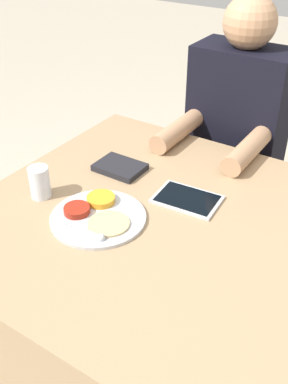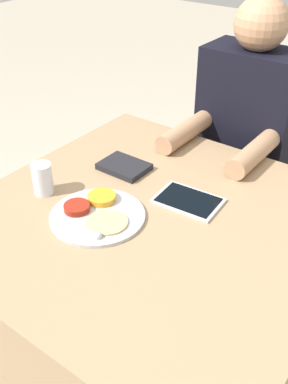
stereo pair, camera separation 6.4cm
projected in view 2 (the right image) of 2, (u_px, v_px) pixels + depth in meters
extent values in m
plane|color=#B2A893|center=(151.00, 376.00, 1.68)|extent=(12.00, 12.00, 0.00)
cube|color=#9E7F5B|center=(152.00, 307.00, 1.47)|extent=(1.00, 0.99, 0.75)
cylinder|color=#B7BABF|center=(98.00, 216.00, 1.24)|extent=(0.27, 0.27, 0.01)
cylinder|color=gold|center=(102.00, 198.00, 1.29)|extent=(0.08, 0.08, 0.02)
cylinder|color=maroon|center=(77.00, 207.00, 1.25)|extent=(0.07, 0.07, 0.02)
cylinder|color=tan|center=(107.00, 222.00, 1.21)|extent=(0.11, 0.11, 0.01)
cylinder|color=#B7BABF|center=(81.00, 227.00, 1.19)|extent=(0.12, 0.01, 0.01)
sphere|color=#B7BABF|center=(98.00, 236.00, 1.16)|extent=(0.02, 0.02, 0.02)
cube|color=silver|center=(124.00, 168.00, 1.46)|extent=(0.15, 0.11, 0.01)
cube|color=black|center=(124.00, 167.00, 1.46)|extent=(0.15, 0.11, 0.02)
cube|color=#B7B7BC|center=(188.00, 201.00, 1.31)|extent=(0.20, 0.14, 0.01)
cube|color=black|center=(188.00, 200.00, 1.30)|extent=(0.18, 0.13, 0.00)
cube|color=black|center=(232.00, 235.00, 2.02)|extent=(0.32, 0.22, 0.44)
cube|color=black|center=(247.00, 129.00, 1.73)|extent=(0.36, 0.20, 0.61)
sphere|color=tan|center=(261.00, 24.00, 1.51)|extent=(0.19, 0.19, 0.19)
cylinder|color=tan|center=(186.00, 131.00, 1.62)|extent=(0.07, 0.29, 0.07)
cylinder|color=tan|center=(255.00, 152.00, 1.49)|extent=(0.07, 0.29, 0.07)
cylinder|color=silver|center=(43.00, 179.00, 1.32)|extent=(0.06, 0.06, 0.10)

